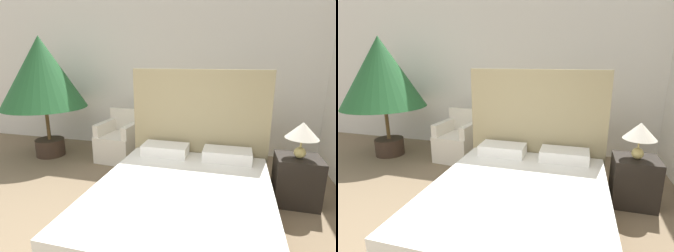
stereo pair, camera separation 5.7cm
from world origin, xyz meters
TOP-DOWN VIEW (x-y plane):
  - wall_back at (0.00, 3.58)m, footprint 10.00×0.06m
  - bed at (0.82, 1.27)m, footprint 1.78×2.12m
  - armchair_near_window_left at (-0.60, 2.78)m, footprint 0.66×0.69m
  - armchair_near_window_right at (0.28, 2.78)m, footprint 0.64×0.67m
  - potted_palm at (-1.87, 2.63)m, footprint 1.39×1.39m
  - nightstand at (2.02, 2.00)m, footprint 0.49×0.43m
  - table_lamp at (2.02, 1.97)m, footprint 0.36×0.36m

SIDE VIEW (x-z plane):
  - armchair_near_window_left at x=-0.60m, z-range -0.13..0.70m
  - armchair_near_window_right at x=0.28m, z-range -0.13..0.70m
  - bed at x=0.82m, z-range -0.49..1.06m
  - nightstand at x=2.02m, z-range 0.00..0.58m
  - table_lamp at x=2.02m, z-range 0.67..1.09m
  - potted_palm at x=-1.87m, z-range 0.39..2.43m
  - wall_back at x=0.00m, z-range 0.00..2.90m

